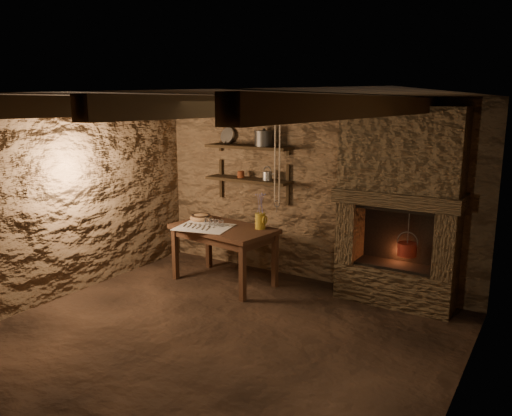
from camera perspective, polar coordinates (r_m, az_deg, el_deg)
The scene contains 25 objects.
floor at distance 5.31m, azimuth -3.99°, elevation -14.23°, with size 4.50×4.50×0.00m, color black.
back_wall at distance 6.58m, azimuth 6.11°, elevation 1.94°, with size 4.50×0.04×2.40m, color #4F3825.
front_wall at distance 3.55m, azimuth -23.72°, elevation -7.82°, with size 4.50×0.04×2.40m, color #4F3825.
left_wall at distance 6.46m, azimuth -20.56°, elevation 1.04°, with size 0.04×4.00×2.40m, color #4F3825.
right_wall at distance 4.05m, azimuth 22.66°, elevation -5.35°, with size 0.04×4.00×2.40m, color #4F3825.
ceiling at distance 4.76m, azimuth -4.42°, elevation 12.66°, with size 4.50×4.00×0.04m, color black.
beam_far_left at distance 5.78m, azimuth -16.73°, elevation 11.19°, with size 0.14×3.95×0.16m, color black.
beam_mid_left at distance 5.07m, azimuth -9.05°, elevation 11.49°, with size 0.14×3.95×0.16m, color black.
beam_mid_right at distance 4.48m, azimuth 0.87°, elevation 11.59°, with size 0.14×3.95×0.16m, color black.
beam_far_right at distance 4.06m, azimuth 13.30°, elevation 11.24°, with size 0.14×3.95×0.16m, color black.
shelf_lower at distance 6.84m, azimuth -0.89°, elevation 3.23°, with size 1.25×0.30×0.04m, color black.
shelf_upper at distance 6.79m, azimuth -0.91°, elevation 6.99°, with size 1.25×0.30×0.04m, color black.
hearth at distance 5.93m, azimuth 16.04°, elevation 0.68°, with size 1.43×0.51×2.30m.
work_table at distance 6.57m, azimuth -3.68°, elevation -5.13°, with size 1.43×0.94×0.76m.
linen_cloth at distance 6.45m, azimuth -5.96°, elevation -2.19°, with size 0.68×0.55×0.01m, color beige.
pewter_cutlery_row at distance 6.43m, azimuth -6.08°, elevation -2.15°, with size 0.57×0.22×0.01m, color #9B968D, non-canonical shape.
drinking_glasses at distance 6.53m, azimuth -5.11°, elevation -1.57°, with size 0.22×0.07×0.09m, color silver, non-canonical shape.
stoneware_jug at distance 6.31m, azimuth 0.51°, elevation -0.63°, with size 0.15×0.15×0.47m.
wooden_bowl at distance 6.84m, azimuth -6.29°, elevation -1.11°, with size 0.31×0.31×0.11m, color #AA7749.
iron_stockpot at distance 6.64m, azimuth 0.93°, elevation 7.87°, with size 0.25×0.25×0.19m, color #302D2A.
tin_pan at distance 7.09m, azimuth -3.28°, elevation 8.28°, with size 0.23×0.23×0.03m, color #A7A8A2.
small_kettle at distance 6.67m, azimuth 1.30°, elevation 3.70°, with size 0.17×0.13×0.18m, color #A7A8A2, non-canonical shape.
rusty_tin at distance 6.89m, azimuth -1.74°, elevation 3.86°, with size 0.09×0.09×0.09m, color #552211.
red_pot at distance 5.97m, azimuth 16.89°, elevation -4.44°, with size 0.24×0.23×0.54m.
hanging_ropes at distance 5.64m, azimuth 2.45°, elevation 6.48°, with size 0.08×0.08×1.20m, color beige, non-canonical shape.
Camera 1 is at (2.81, -3.84, 2.34)m, focal length 35.00 mm.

